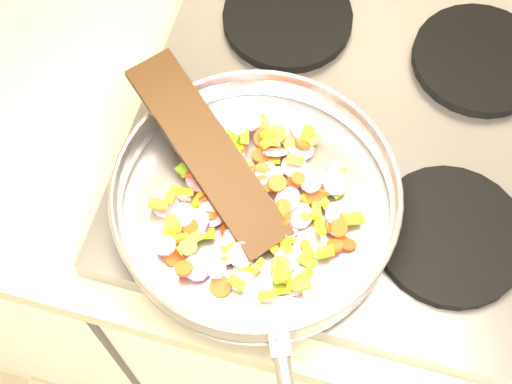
# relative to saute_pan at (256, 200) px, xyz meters

# --- Properties ---
(cooktop) EXTENTS (0.60, 0.60, 0.04)m
(cooktop) POSITION_rel_saute_pan_xyz_m (0.10, 0.18, -0.07)
(cooktop) COLOR #939399
(cooktop) RESTS_ON counter_top
(grate_fl) EXTENTS (0.19, 0.19, 0.02)m
(grate_fl) POSITION_rel_saute_pan_xyz_m (-0.04, 0.04, -0.04)
(grate_fl) COLOR black
(grate_fl) RESTS_ON cooktop
(grate_fr) EXTENTS (0.19, 0.19, 0.02)m
(grate_fr) POSITION_rel_saute_pan_xyz_m (0.24, 0.04, -0.04)
(grate_fr) COLOR black
(grate_fr) RESTS_ON cooktop
(grate_bl) EXTENTS (0.19, 0.19, 0.02)m
(grate_bl) POSITION_rel_saute_pan_xyz_m (-0.04, 0.32, -0.04)
(grate_bl) COLOR black
(grate_bl) RESTS_ON cooktop
(grate_br) EXTENTS (0.19, 0.19, 0.02)m
(grate_br) POSITION_rel_saute_pan_xyz_m (0.24, 0.32, -0.04)
(grate_br) COLOR black
(grate_br) RESTS_ON cooktop
(saute_pan) EXTENTS (0.39, 0.53, 0.06)m
(saute_pan) POSITION_rel_saute_pan_xyz_m (0.00, 0.00, 0.00)
(saute_pan) COLOR #9E9EA5
(saute_pan) RESTS_ON grate_fl
(vegetable_heap) EXTENTS (0.26, 0.26, 0.05)m
(vegetable_heap) POSITION_rel_saute_pan_xyz_m (-0.01, 0.00, -0.01)
(vegetable_heap) COLOR #C61350
(vegetable_heap) RESTS_ON saute_pan
(wooden_spatula) EXTENTS (0.25, 0.23, 0.08)m
(wooden_spatula) POSITION_rel_saute_pan_xyz_m (-0.07, 0.04, 0.02)
(wooden_spatula) COLOR black
(wooden_spatula) RESTS_ON saute_pan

